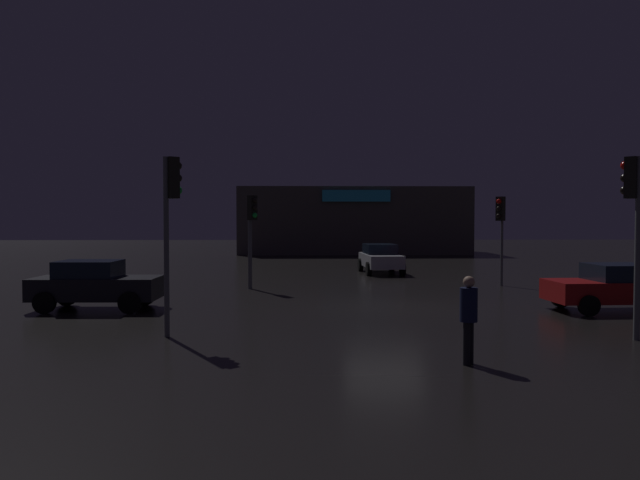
% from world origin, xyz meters
% --- Properties ---
extents(ground_plane, '(120.00, 120.00, 0.00)m').
position_xyz_m(ground_plane, '(0.00, 0.00, 0.00)').
color(ground_plane, black).
extents(store_building, '(18.01, 7.95, 5.24)m').
position_xyz_m(store_building, '(1.37, 30.90, 2.62)').
color(store_building, '#4C4742').
rests_on(store_building, ground).
extents(traffic_signal_main, '(0.42, 0.42, 4.26)m').
position_xyz_m(traffic_signal_main, '(5.08, -5.48, 3.02)').
color(traffic_signal_main, '#595B60').
rests_on(traffic_signal_main, ground).
extents(traffic_signal_opposite, '(0.42, 0.42, 3.73)m').
position_xyz_m(traffic_signal_opposite, '(5.60, 5.89, 2.82)').
color(traffic_signal_opposite, '#595B60').
rests_on(traffic_signal_opposite, ground).
extents(traffic_signal_cross_left, '(0.42, 0.42, 3.73)m').
position_xyz_m(traffic_signal_cross_left, '(-4.66, 5.06, 2.59)').
color(traffic_signal_cross_left, '#595B60').
rests_on(traffic_signal_cross_left, ground).
extents(traffic_signal_cross_right, '(0.43, 0.41, 4.29)m').
position_xyz_m(traffic_signal_cross_right, '(-5.76, -4.80, 3.17)').
color(traffic_signal_cross_right, '#595B60').
rests_on(traffic_signal_cross_right, ground).
extents(car_near, '(2.11, 4.04, 1.49)m').
position_xyz_m(car_near, '(1.36, 12.02, 0.78)').
color(car_near, '#B7B7BF').
rests_on(car_near, ground).
extents(car_far, '(4.28, 2.16, 1.44)m').
position_xyz_m(car_far, '(7.02, -1.07, 0.72)').
color(car_far, '#A51414').
rests_on(car_far, ground).
extents(car_crossing, '(3.84, 1.96, 1.52)m').
position_xyz_m(car_crossing, '(-9.07, -0.34, 0.78)').
color(car_crossing, black).
rests_on(car_crossing, ground).
extents(pedestrian, '(0.48, 0.48, 1.72)m').
position_xyz_m(pedestrian, '(0.61, -7.84, 1.00)').
color(pedestrian, black).
rests_on(pedestrian, ground).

